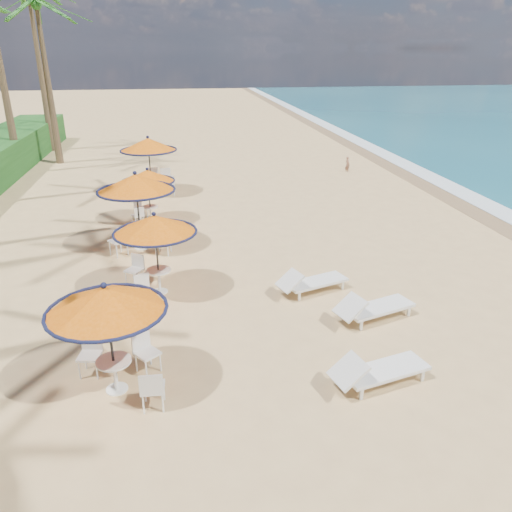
{
  "coord_description": "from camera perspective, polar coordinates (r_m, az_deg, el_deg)",
  "views": [
    {
      "loc": [
        -3.82,
        -8.81,
        6.28
      ],
      "look_at": [
        -1.92,
        3.23,
        1.2
      ],
      "focal_mm": 35.0,
      "sensor_mm": 36.0,
      "label": 1
    }
  ],
  "objects": [
    {
      "name": "ground",
      "position": [
        11.47,
        12.29,
        -11.15
      ],
      "size": [
        160.0,
        160.0,
        0.0
      ],
      "primitive_type": "plane",
      "color": "tan",
      "rests_on": "ground"
    },
    {
      "name": "lounger_far",
      "position": [
        13.84,
        6.21,
        -2.91
      ],
      "size": [
        2.14,
        1.26,
        0.73
      ],
      "rotation": [
        0.0,
        0.0,
        0.33
      ],
      "color": "white",
      "rests_on": "ground"
    },
    {
      "name": "station_3",
      "position": [
        19.57,
        -12.39,
        8.39
      ],
      "size": [
        2.06,
        2.06,
        2.15
      ],
      "color": "black",
      "rests_on": "ground"
    },
    {
      "name": "lounger_mid",
      "position": [
        12.74,
        13.13,
        -5.74
      ],
      "size": [
        2.23,
        1.29,
        0.76
      ],
      "rotation": [
        0.0,
        0.0,
        0.31
      ],
      "color": "white",
      "rests_on": "ground"
    },
    {
      "name": "foam_strip",
      "position": [
        23.78,
        25.04,
        5.17
      ],
      "size": [
        1.2,
        140.0,
        0.04
      ],
      "primitive_type": "cube",
      "color": "white",
      "rests_on": "ground"
    },
    {
      "name": "palm_6",
      "position": [
        31.66,
        -23.68,
        23.93
      ],
      "size": [
        5.0,
        5.0,
        8.69
      ],
      "color": "brown",
      "rests_on": "ground"
    },
    {
      "name": "wetsand_band",
      "position": [
        23.29,
        23.19,
        5.15
      ],
      "size": [
        1.4,
        140.0,
        0.02
      ],
      "primitive_type": "cube",
      "color": "olive",
      "rests_on": "ground"
    },
    {
      "name": "station_2",
      "position": [
        16.73,
        -13.53,
        7.28
      ],
      "size": [
        2.55,
        2.55,
        2.66
      ],
      "color": "black",
      "rests_on": "ground"
    },
    {
      "name": "lounger_near",
      "position": [
        10.48,
        13.62,
        -12.57
      ],
      "size": [
        2.19,
        1.15,
        0.75
      ],
      "rotation": [
        0.0,
        0.0,
        0.25
      ],
      "color": "white",
      "rests_on": "ground"
    },
    {
      "name": "station_4",
      "position": [
        23.63,
        -11.94,
        11.63
      ],
      "size": [
        2.57,
        2.57,
        2.68
      ],
      "color": "black",
      "rests_on": "ground"
    },
    {
      "name": "person",
      "position": [
        28.16,
        10.41,
        10.33
      ],
      "size": [
        0.32,
        0.38,
        0.9
      ],
      "primitive_type": "imported",
      "rotation": [
        0.0,
        0.0,
        1.93
      ],
      "color": "#98654D",
      "rests_on": "ground"
    },
    {
      "name": "station_1",
      "position": [
        13.53,
        -11.75,
        2.73
      ],
      "size": [
        2.24,
        2.24,
        2.34
      ],
      "color": "black",
      "rests_on": "ground"
    },
    {
      "name": "station_0",
      "position": [
        9.75,
        -16.37,
        -6.21
      ],
      "size": [
        2.27,
        2.27,
        2.37
      ],
      "color": "black",
      "rests_on": "ground"
    }
  ]
}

